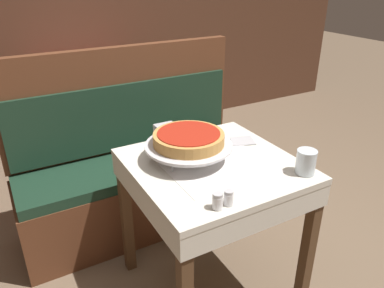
{
  "coord_description": "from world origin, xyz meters",
  "views": [
    {
      "loc": [
        -0.8,
        -1.23,
        1.51
      ],
      "look_at": [
        -0.08,
        0.05,
        0.81
      ],
      "focal_mm": 35.0,
      "sensor_mm": 36.0,
      "label": 1
    }
  ],
  "objects": [
    {
      "name": "condiment_caddy",
      "position": [
        -0.07,
        1.81,
        0.76
      ],
      "size": [
        0.14,
        0.14,
        0.15
      ],
      "color": "black",
      "rests_on": "dining_table_rear"
    },
    {
      "name": "pepper_shaker",
      "position": [
        -0.13,
        -0.3,
        0.75
      ],
      "size": [
        0.04,
        0.04,
        0.06
      ],
      "color": "silver",
      "rests_on": "dining_table_front"
    },
    {
      "name": "back_wall_panel",
      "position": [
        0.0,
        2.2,
        1.2
      ],
      "size": [
        6.0,
        0.04,
        2.4
      ],
      "primitive_type": "cube",
      "color": "#4C2D1E",
      "rests_on": "ground_plane"
    },
    {
      "name": "dining_table_front",
      "position": [
        0.0,
        0.0,
        0.63
      ],
      "size": [
        0.71,
        0.71,
        0.72
      ],
      "color": "beige",
      "rests_on": "ground_plane"
    },
    {
      "name": "salt_shaker",
      "position": [
        -0.17,
        -0.3,
        0.75
      ],
      "size": [
        0.04,
        0.04,
        0.06
      ],
      "color": "silver",
      "rests_on": "dining_table_front"
    },
    {
      "name": "pizza_server",
      "position": [
        0.18,
        0.14,
        0.73
      ],
      "size": [
        0.28,
        0.14,
        0.01
      ],
      "color": "#BCBCC1",
      "rests_on": "dining_table_front"
    },
    {
      "name": "ground_plane",
      "position": [
        0.0,
        0.0,
        0.0
      ],
      "size": [
        14.0,
        14.0,
        0.0
      ],
      "primitive_type": "plane",
      "color": "brown"
    },
    {
      "name": "pizza_pan_stand",
      "position": [
        -0.08,
        0.08,
        0.79
      ],
      "size": [
        0.39,
        0.39,
        0.08
      ],
      "color": "#ADADB2",
      "rests_on": "dining_table_front"
    },
    {
      "name": "deep_dish_pizza",
      "position": [
        -0.08,
        0.08,
        0.83
      ],
      "size": [
        0.31,
        0.31,
        0.05
      ],
      "color": "#C68E47",
      "rests_on": "pizza_pan_stand"
    },
    {
      "name": "napkin_holder",
      "position": [
        -0.09,
        0.31,
        0.77
      ],
      "size": [
        0.1,
        0.05,
        0.09
      ],
      "color": "#B2B2B7",
      "rests_on": "dining_table_front"
    },
    {
      "name": "dining_table_rear",
      "position": [
        -0.09,
        1.7,
        0.62
      ],
      "size": [
        0.79,
        0.79,
        0.72
      ],
      "color": "red",
      "rests_on": "ground_plane"
    },
    {
      "name": "water_glass_near",
      "position": [
        0.29,
        -0.26,
        0.78
      ],
      "size": [
        0.08,
        0.08,
        0.1
      ],
      "color": "silver",
      "rests_on": "dining_table_front"
    },
    {
      "name": "booth_bench",
      "position": [
        -0.11,
        0.69,
        0.33
      ],
      "size": [
        1.42,
        0.45,
        1.1
      ],
      "color": "brown",
      "rests_on": "ground_plane"
    }
  ]
}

